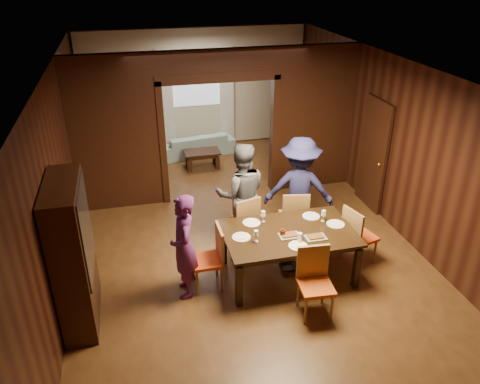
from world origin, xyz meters
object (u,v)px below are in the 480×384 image
object	(u,v)px
person_purple	(184,247)
hutch	(73,255)
chair_far_r	(293,215)
coffee_table	(202,159)
chair_near	(316,285)
person_grey	(241,195)
chair_right	(360,235)
dining_table	(288,254)
sofa	(196,144)
chair_far_l	(242,221)
person_navy	(299,189)
chair_left	(207,259)

from	to	relation	value
person_purple	hutch	bearing A→B (deg)	-81.56
chair_far_r	hutch	xyz separation A→B (m)	(-3.37, -1.13, 0.52)
coffee_table	chair_near	bearing A→B (deg)	-82.91
person_grey	chair_right	distance (m)	1.99
dining_table	person_purple	bearing A→B (deg)	-178.06
sofa	chair_far_r	xyz separation A→B (m)	(0.99, -4.22, 0.22)
person_purple	chair_near	world-z (taller)	person_purple
person_grey	chair_far_l	size ratio (longest dim) A/B	1.83
person_purple	dining_table	bearing A→B (deg)	93.32
person_purple	chair_far_l	bearing A→B (deg)	133.59
person_navy	chair_near	distance (m)	2.04
person_navy	sofa	bearing A→B (deg)	-55.05
chair_right	coffee_table	bearing A→B (deg)	7.03
chair_far_r	person_navy	bearing A→B (deg)	-125.35
chair_left	hutch	distance (m)	1.83
person_grey	chair_left	bearing A→B (deg)	60.56
person_purple	chair_far_l	world-z (taller)	person_purple
person_navy	chair_far_r	size ratio (longest dim) A/B	1.86
dining_table	hutch	distance (m)	3.04
sofa	hutch	distance (m)	5.90
person_navy	chair_far_r	xyz separation A→B (m)	(-0.13, -0.12, -0.42)
chair_left	chair_right	distance (m)	2.44
chair_far_r	chair_near	world-z (taller)	same
sofa	coffee_table	distance (m)	0.83
coffee_table	hutch	xyz separation A→B (m)	(-2.40, -4.52, 0.80)
chair_right	hutch	bearing A→B (deg)	78.21
person_grey	dining_table	world-z (taller)	person_grey
chair_left	chair_far_l	size ratio (longest dim) A/B	1.00
person_grey	chair_right	world-z (taller)	person_grey
dining_table	chair_far_r	size ratio (longest dim) A/B	1.98
person_purple	coffee_table	bearing A→B (deg)	168.71
person_grey	chair_near	distance (m)	2.11
person_grey	chair_right	bearing A→B (deg)	154.91
person_purple	chair_right	distance (m)	2.78
person_navy	chair_far_r	bearing A→B (deg)	63.67
sofa	person_grey	bearing A→B (deg)	83.15
sofa	coffee_table	xyz separation A→B (m)	(0.01, -0.83, -0.07)
person_navy	chair_far_l	bearing A→B (deg)	25.79
chair_near	chair_left	bearing A→B (deg)	149.04
person_purple	person_grey	bearing A→B (deg)	137.52
person_purple	dining_table	xyz separation A→B (m)	(1.55, 0.05, -0.40)
person_navy	chair_near	world-z (taller)	person_navy
person_purple	chair_left	size ratio (longest dim) A/B	1.61
person_purple	chair_far_r	distance (m)	2.20
chair_left	chair_right	xyz separation A→B (m)	(2.44, 0.06, 0.00)
person_grey	hutch	distance (m)	2.84
chair_right	hutch	distance (m)	4.22
chair_right	chair_left	bearing A→B (deg)	75.51
person_purple	chair_near	bearing A→B (deg)	63.40
person_navy	chair_far_r	world-z (taller)	person_navy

